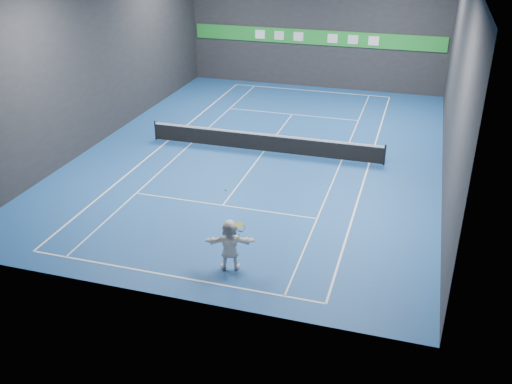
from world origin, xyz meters
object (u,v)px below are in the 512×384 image
(tennis_net, at_px, (264,142))
(player, at_px, (230,245))
(tennis_ball, at_px, (226,190))
(tennis_racket, at_px, (241,229))

(tennis_net, bearing_deg, player, -80.21)
(tennis_ball, distance_m, tennis_racket, 1.46)
(tennis_net, relative_size, tennis_racket, 19.64)
(tennis_ball, xyz_separation_m, tennis_racket, (0.52, -0.07, -1.36))
(player, height_order, tennis_net, player)
(tennis_racket, bearing_deg, tennis_net, 101.82)
(player, distance_m, tennis_ball, 2.04)
(tennis_ball, relative_size, tennis_net, 0.01)
(tennis_net, bearing_deg, tennis_ball, -80.81)
(tennis_ball, relative_size, tennis_racket, 0.11)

